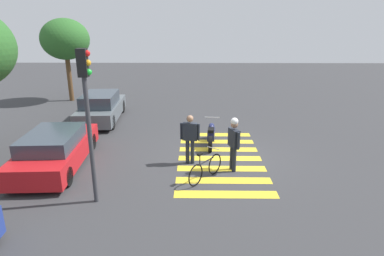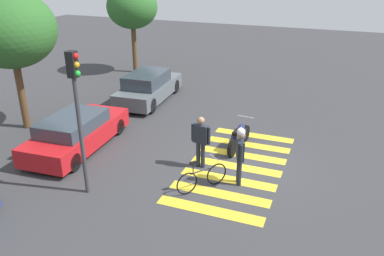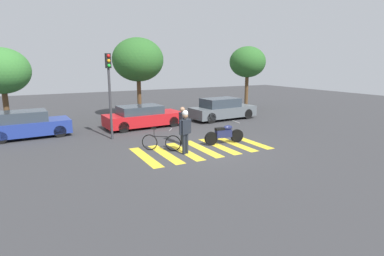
% 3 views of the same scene
% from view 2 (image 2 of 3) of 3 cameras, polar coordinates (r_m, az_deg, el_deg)
% --- Properties ---
extents(ground_plane, '(60.00, 60.00, 0.00)m').
position_cam_2_polar(ground_plane, '(13.39, 6.33, -5.53)').
color(ground_plane, '#38383A').
extents(police_motorcycle, '(2.04, 0.62, 1.03)m').
position_cam_2_polar(police_motorcycle, '(14.44, 6.83, -1.29)').
color(police_motorcycle, black).
rests_on(police_motorcycle, ground_plane).
extents(leaning_bicycle, '(1.44, 1.10, 1.01)m').
position_cam_2_polar(leaning_bicycle, '(11.90, 1.44, -7.20)').
color(leaning_bicycle, black).
rests_on(leaning_bicycle, ground_plane).
extents(officer_on_foot, '(0.66, 0.37, 1.88)m').
position_cam_2_polar(officer_on_foot, '(11.92, 6.96, -3.43)').
color(officer_on_foot, '#1E232D').
rests_on(officer_on_foot, ground_plane).
extents(officer_by_motorcycle, '(0.28, 0.70, 1.79)m').
position_cam_2_polar(officer_by_motorcycle, '(12.85, 1.27, -1.52)').
color(officer_by_motorcycle, '#1E232D').
rests_on(officer_by_motorcycle, ground_plane).
extents(crosswalk_stripes, '(5.85, 3.08, 0.01)m').
position_cam_2_polar(crosswalk_stripes, '(13.39, 6.33, -5.52)').
color(crosswalk_stripes, yellow).
rests_on(crosswalk_stripes, ground_plane).
extents(car_red_convertible, '(4.69, 2.09, 1.31)m').
position_cam_2_polar(car_red_convertible, '(14.88, -16.35, -0.61)').
color(car_red_convertible, black).
rests_on(car_red_convertible, ground_plane).
extents(car_grey_coupe, '(4.62, 2.02, 1.45)m').
position_cam_2_polar(car_grey_coupe, '(19.29, -6.31, 5.88)').
color(car_grey_coupe, black).
rests_on(car_grey_coupe, ground_plane).
extents(traffic_light_pole, '(0.25, 0.33, 4.24)m').
position_cam_2_polar(traffic_light_pole, '(11.15, -16.25, 3.60)').
color(traffic_light_pole, '#38383D').
rests_on(traffic_light_pole, ground_plane).
extents(street_tree_mid, '(3.45, 3.45, 5.46)m').
position_cam_2_polar(street_tree_mid, '(16.68, -24.84, 12.79)').
color(street_tree_mid, brown).
rests_on(street_tree_mid, ground_plane).
extents(street_tree_far, '(2.93, 2.93, 5.10)m').
position_cam_2_polar(street_tree_far, '(24.07, -8.66, 16.87)').
color(street_tree_far, brown).
rests_on(street_tree_far, ground_plane).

